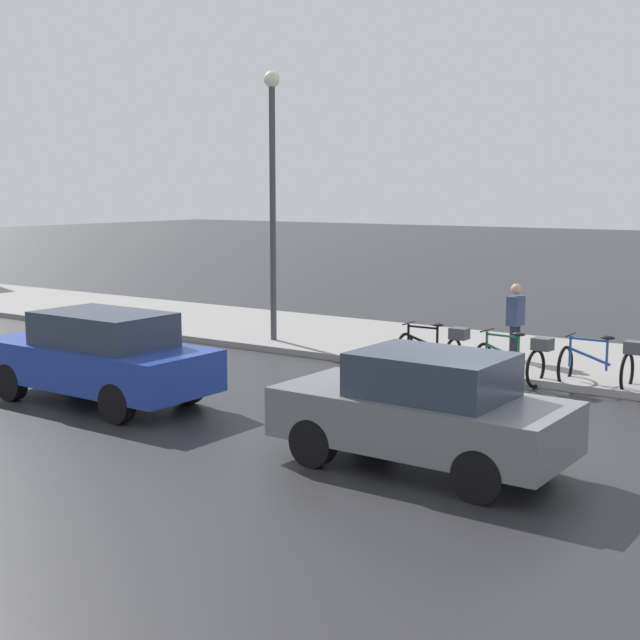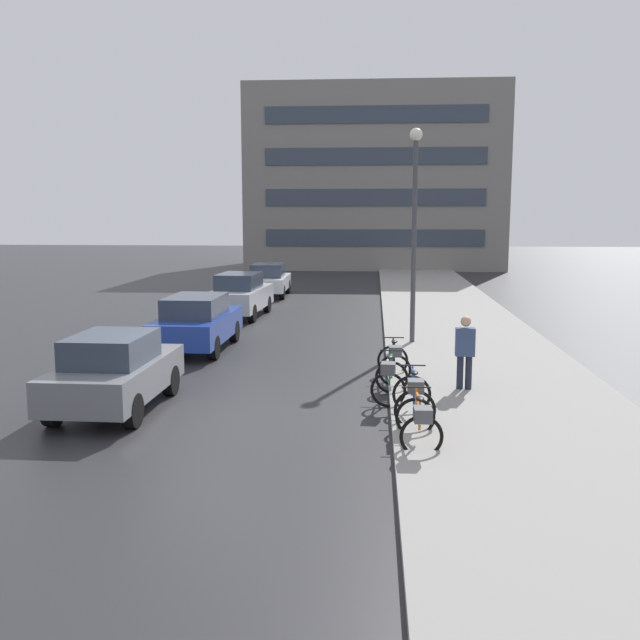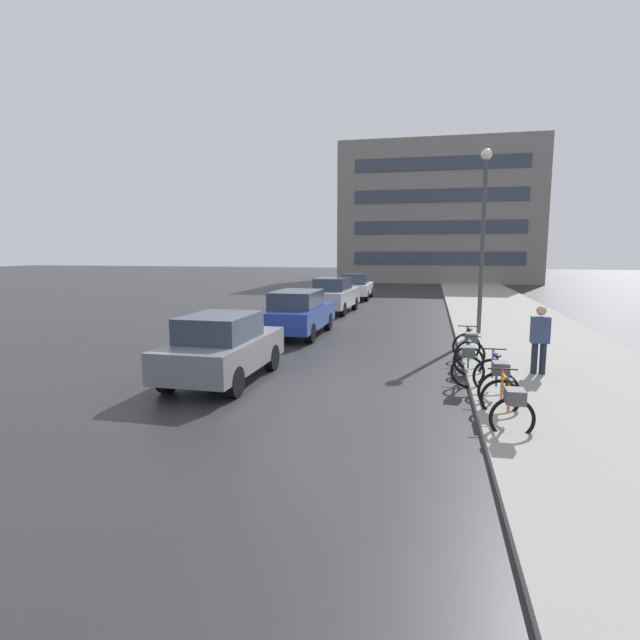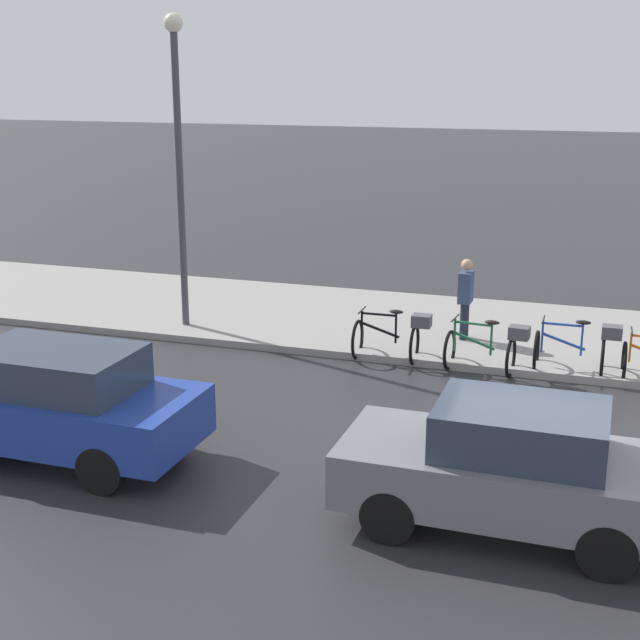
{
  "view_description": "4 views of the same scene",
  "coord_description": "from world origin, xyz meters",
  "views": [
    {
      "loc": [
        -11.71,
        -5.04,
        3.58
      ],
      "look_at": [
        0.23,
        3.26,
        1.45
      ],
      "focal_mm": 50.0,
      "sensor_mm": 36.0,
      "label": 1
    },
    {
      "loc": [
        3.25,
        -13.09,
        3.86
      ],
      "look_at": [
        2.11,
        1.88,
        1.59
      ],
      "focal_mm": 40.0,
      "sensor_mm": 36.0,
      "label": 2
    },
    {
      "loc": [
        2.72,
        -10.07,
        2.97
      ],
      "look_at": [
        -0.17,
        3.0,
        1.06
      ],
      "focal_mm": 28.0,
      "sensor_mm": 36.0,
      "label": 3
    },
    {
      "loc": [
        -11.39,
        -0.67,
        5.18
      ],
      "look_at": [
        0.74,
        3.35,
        1.57
      ],
      "focal_mm": 50.0,
      "sensor_mm": 36.0,
      "label": 4
    }
  ],
  "objects": [
    {
      "name": "ground_plane",
      "position": [
        0.0,
        0.0,
        0.0
      ],
      "size": [
        140.0,
        140.0,
        0.0
      ],
      "primitive_type": "plane",
      "color": "#28282B"
    },
    {
      "name": "sidewalk_kerb",
      "position": [
        6.0,
        10.0,
        0.07
      ],
      "size": [
        4.8,
        60.0,
        0.14
      ],
      "primitive_type": "cube",
      "color": "gray",
      "rests_on": "ground"
    },
    {
      "name": "bicycle_nearest",
      "position": [
        4.02,
        -1.76,
        0.48
      ],
      "size": [
        0.74,
        1.41,
        0.92
      ],
      "color": "black",
      "rests_on": "ground"
    },
    {
      "name": "bicycle_second",
      "position": [
        4.01,
        -0.29,
        0.51
      ],
      "size": [
        0.76,
        1.44,
        1.01
      ],
      "color": "black",
      "rests_on": "ground"
    },
    {
      "name": "bicycle_third",
      "position": [
        3.6,
        1.19,
        0.5
      ],
      "size": [
        0.82,
        1.45,
        0.99
      ],
      "color": "black",
      "rests_on": "ground"
    },
    {
      "name": "bicycle_farthest",
      "position": [
        3.73,
        2.93,
        0.5
      ],
      "size": [
        0.76,
        1.39,
        1.0
      ],
      "color": "black",
      "rests_on": "ground"
    },
    {
      "name": "car_grey",
      "position": [
        -1.81,
        0.22,
        0.78
      ],
      "size": [
        1.74,
        3.82,
        1.53
      ],
      "color": "slate",
      "rests_on": "ground"
    },
    {
      "name": "car_blue",
      "position": [
        -1.72,
        6.45,
        0.8
      ],
      "size": [
        1.8,
        4.29,
        1.56
      ],
      "color": "navy",
      "rests_on": "ground"
    },
    {
      "name": "car_silver",
      "position": [
        -1.71,
        12.94,
        0.82
      ],
      "size": [
        1.92,
        4.28,
        1.64
      ],
      "color": "#B2B5BA",
      "rests_on": "ground"
    },
    {
      "name": "car_white",
      "position": [
        -1.63,
        19.57,
        0.77
      ],
      "size": [
        1.8,
        3.95,
        1.52
      ],
      "color": "silver",
      "rests_on": "ground"
    },
    {
      "name": "pedestrian",
      "position": [
        5.19,
        1.89,
        0.96
      ],
      "size": [
        0.41,
        0.25,
        1.71
      ],
      "color": "#1E2333",
      "rests_on": "ground"
    },
    {
      "name": "streetlamp",
      "position": [
        4.38,
        7.45,
        3.84
      ],
      "size": [
        0.36,
        0.36,
        6.2
      ],
      "color": "#424247",
      "rests_on": "ground"
    },
    {
      "name": "building_facade_main",
      "position": [
        3.25,
        39.34,
        6.14
      ],
      "size": [
        17.45,
        10.65,
        12.29
      ],
      "color": "gray",
      "rests_on": "ground"
    }
  ]
}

